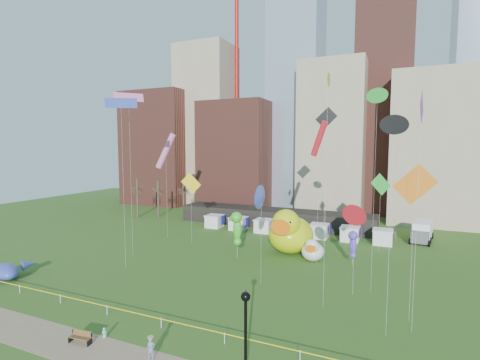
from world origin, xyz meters
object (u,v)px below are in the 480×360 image
at_px(park_bench, 81,336).
at_px(woman, 151,349).
at_px(seahorse_purple, 353,242).
at_px(small_duck, 313,250).
at_px(box_truck, 422,231).
at_px(big_duck, 290,232).
at_px(seahorse_green, 237,226).
at_px(lamppost, 246,325).
at_px(toddler, 104,333).
at_px(whale_inflatable, 7,271).

bearing_deg(park_bench, woman, -3.41).
bearing_deg(seahorse_purple, small_duck, -178.10).
height_order(park_bench, box_truck, box_truck).
relative_size(big_duck, park_bench, 4.65).
relative_size(seahorse_green, woman, 3.92).
relative_size(big_duck, seahorse_green, 1.34).
bearing_deg(big_duck, woman, -91.46).
distance_m(lamppost, box_truck, 46.21).
bearing_deg(big_duck, park_bench, -103.48).
distance_m(small_duck, seahorse_green, 10.69).
bearing_deg(toddler, seahorse_purple, 43.34).
relative_size(whale_inflatable, box_truck, 0.78).
relative_size(park_bench, box_truck, 0.25).
xyz_separation_m(seahorse_green, box_truck, (23.71, 21.35, -3.07)).
xyz_separation_m(small_duck, toddler, (-10.89, -26.40, -1.01)).
relative_size(seahorse_purple, toddler, 5.35).
height_order(big_duck, box_truck, big_duck).
distance_m(big_duck, toddler, 29.57).
bearing_deg(whale_inflatable, toddler, 2.86).
xyz_separation_m(big_duck, lamppost, (5.24, -28.59, 0.62)).
relative_size(seahorse_green, whale_inflatable, 1.12).
distance_m(small_duck, seahorse_purple, 5.44).
relative_size(small_duck, whale_inflatable, 0.73).
bearing_deg(box_truck, big_duck, -130.12).
height_order(big_duck, seahorse_green, big_duck).
distance_m(big_duck, park_bench, 31.07).
relative_size(seahorse_purple, box_truck, 0.62).
xyz_separation_m(small_duck, box_truck, (14.07, 17.99, 0.10)).
height_order(whale_inflatable, lamppost, lamppost).
bearing_deg(big_duck, seahorse_purple, -11.39).
bearing_deg(seahorse_green, toddler, -69.73).
distance_m(woman, toddler, 5.42).
relative_size(big_duck, small_duck, 2.06).
xyz_separation_m(seahorse_purple, toddler, (-16.06, -26.45, -2.68)).
bearing_deg(seahorse_green, woman, -57.00).
bearing_deg(big_duck, toddler, -101.95).
relative_size(small_duck, toddler, 4.94).
bearing_deg(seahorse_purple, lamppost, -96.73).
distance_m(small_duck, lamppost, 26.54).
bearing_deg(whale_inflatable, big_duck, 58.22).
relative_size(whale_inflatable, lamppost, 0.97).
height_order(park_bench, lamppost, lamppost).
bearing_deg(park_bench, whale_inflatable, 154.41).
relative_size(small_duck, park_bench, 2.26).
height_order(seahorse_green, whale_inflatable, seahorse_green).
distance_m(small_duck, park_bench, 30.19).
height_order(seahorse_green, toddler, seahorse_green).
bearing_deg(seahorse_green, whale_inflatable, -117.20).
bearing_deg(park_bench, big_duck, 68.30).
height_order(small_duck, seahorse_green, seahorse_green).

